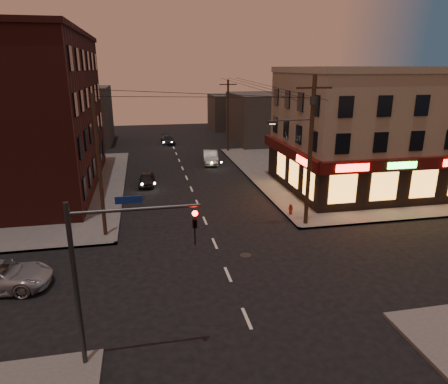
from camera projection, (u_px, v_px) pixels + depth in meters
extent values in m
plane|color=black|center=(228.00, 274.00, 21.33)|extent=(120.00, 120.00, 0.00)
cube|color=#514F4C|center=(356.00, 171.00, 42.49)|extent=(24.00, 28.00, 0.15)
cube|color=gray|center=(372.00, 131.00, 35.45)|extent=(15.00, 12.00, 10.00)
cube|color=gray|center=(379.00, 70.00, 33.89)|extent=(15.20, 12.20, 0.50)
cube|color=black|center=(410.00, 185.00, 30.87)|extent=(15.12, 0.25, 3.40)
cube|color=black|center=(291.00, 171.00, 35.02)|extent=(0.25, 12.12, 3.40)
cube|color=#3F0C0A|center=(415.00, 164.00, 30.05)|extent=(15.60, 0.50, 0.90)
cube|color=#3F0C0A|center=(289.00, 151.00, 34.43)|extent=(0.50, 12.60, 0.90)
cube|color=#FF140C|center=(353.00, 168.00, 28.80)|extent=(2.60, 0.06, 0.55)
cube|color=#26FF3F|center=(402.00, 165.00, 29.56)|extent=(2.40, 0.06, 0.50)
cube|color=#FF140C|center=(303.00, 161.00, 30.82)|extent=(0.06, 2.60, 0.55)
cube|color=#FF9D38|center=(404.00, 185.00, 30.59)|extent=(12.40, 0.08, 2.20)
cube|color=#FF9D38|center=(294.00, 173.00, 34.03)|extent=(0.08, 8.40, 2.20)
cube|color=#421815|center=(18.00, 115.00, 34.37)|extent=(12.00, 20.00, 13.00)
cube|color=#3F3D3A|center=(267.00, 118.00, 58.48)|extent=(10.00, 12.00, 7.00)
cube|color=#3F3D3A|center=(78.00, 116.00, 56.96)|extent=(9.00, 10.00, 8.00)
cube|color=#3F3D3A|center=(233.00, 112.00, 71.35)|extent=(8.00, 8.00, 6.00)
cylinder|color=#382619|center=(310.00, 153.00, 26.51)|extent=(0.28, 0.28, 10.00)
cube|color=#382619|center=(314.00, 88.00, 25.25)|extent=(2.40, 0.12, 0.12)
cylinder|color=#333538|center=(313.00, 101.00, 25.49)|extent=(0.44, 0.44, 0.50)
cylinder|color=#333538|center=(293.00, 120.00, 25.60)|extent=(2.60, 0.10, 0.10)
cube|color=#333538|center=(272.00, 122.00, 25.37)|extent=(0.60, 0.25, 0.18)
cube|color=#FFD88C|center=(272.00, 124.00, 25.40)|extent=(0.35, 0.15, 0.04)
cylinder|color=#382619|center=(228.00, 116.00, 51.16)|extent=(0.26, 0.26, 9.00)
cylinder|color=#382619|center=(99.00, 167.00, 24.73)|extent=(0.24, 0.24, 9.00)
cylinder|color=#333538|center=(76.00, 289.00, 13.88)|extent=(0.18, 0.18, 6.40)
cylinder|color=#333538|center=(136.00, 209.00, 13.46)|extent=(4.40, 0.12, 0.12)
imported|color=black|center=(195.00, 219.00, 13.99)|extent=(0.16, 0.20, 1.00)
sphere|color=#FF0C05|center=(195.00, 213.00, 13.81)|extent=(0.20, 0.20, 0.20)
cube|color=navy|center=(129.00, 200.00, 13.32)|extent=(0.90, 0.05, 0.25)
imported|color=black|center=(147.00, 179.00, 37.19)|extent=(1.66, 3.60, 1.19)
imported|color=gray|center=(211.00, 157.00, 45.71)|extent=(2.14, 4.73, 1.51)
imported|color=black|center=(168.00, 140.00, 57.46)|extent=(1.99, 4.31, 1.22)
cylinder|color=maroon|center=(291.00, 210.00, 29.60)|extent=(0.29, 0.29, 0.63)
sphere|color=maroon|center=(291.00, 206.00, 29.50)|extent=(0.25, 0.25, 0.25)
cylinder|color=maroon|center=(291.00, 208.00, 29.56)|extent=(0.36, 0.21, 0.13)
cylinder|color=maroon|center=(291.00, 208.00, 29.56)|extent=(0.21, 0.36, 0.13)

